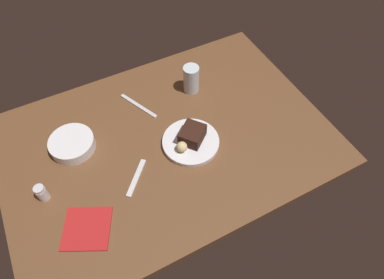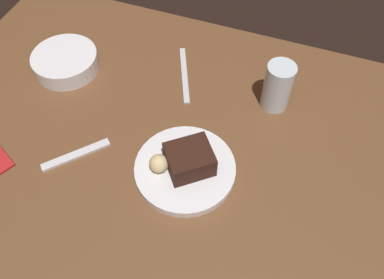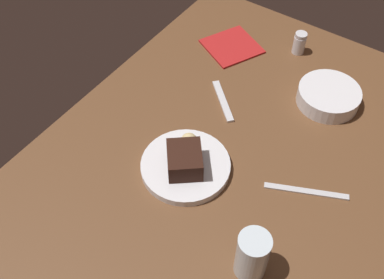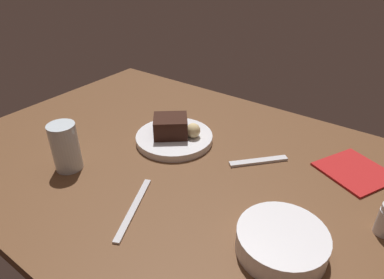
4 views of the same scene
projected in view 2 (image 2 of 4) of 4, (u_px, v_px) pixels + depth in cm
name	position (u px, v px, depth cm)	size (l,w,h in cm)	color
dining_table	(165.00, 144.00, 88.10)	(120.00, 84.00, 3.00)	brown
dessert_plate	(185.00, 169.00, 81.38)	(21.03, 21.03, 1.96)	silver
chocolate_cake_slice	(189.00, 159.00, 78.45)	(8.99, 7.80, 5.32)	black
bread_roll	(159.00, 164.00, 78.68)	(3.95, 3.95, 3.95)	#DBC184
water_glass	(278.00, 86.00, 88.23)	(6.46, 6.46, 11.88)	silver
side_bowl	(66.00, 62.00, 98.22)	(16.25, 16.25, 4.36)	silver
dessert_spoon	(76.00, 155.00, 84.20)	(15.00, 1.80, 0.70)	silver
butter_knife	(184.00, 75.00, 98.30)	(19.00, 1.40, 0.50)	silver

